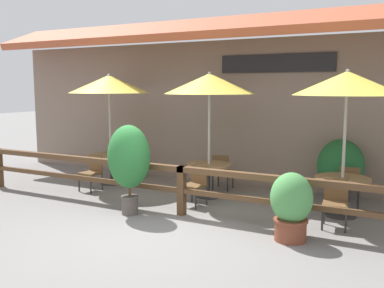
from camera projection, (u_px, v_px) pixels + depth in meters
The scene contains 18 objects.
ground_plane at pixel (152, 231), 7.33m from camera, with size 60.00×60.00×0.00m, color slate.
building_facade at pixel (240, 98), 10.66m from camera, with size 14.28×1.49×4.23m.
patio_railing at pixel (182, 179), 8.16m from camera, with size 10.40×0.14×0.95m.
patio_umbrella_near at pixel (109, 84), 10.60m from camera, with size 1.99×1.99×2.77m.
dining_table_near at pixel (111, 160), 10.86m from camera, with size 1.03×1.03×0.75m.
chair_near_streetside at pixel (92, 171), 10.13m from camera, with size 0.45×0.45×0.85m.
chair_near_wallside at pixel (131, 160), 11.57m from camera, with size 0.51×0.51×0.85m.
patio_umbrella_middle at pixel (209, 84), 9.28m from camera, with size 1.99×1.99×2.77m.
dining_table_middle at pixel (209, 170), 9.53m from camera, with size 1.03×1.03×0.75m.
chair_middle_streetside at pixel (196, 183), 8.86m from camera, with size 0.48×0.48×0.85m.
chair_middle_wallside at pixel (222, 170), 10.22m from camera, with size 0.44×0.44×0.85m.
patio_umbrella_far at pixel (347, 83), 7.83m from camera, with size 1.99×1.99×2.77m.
dining_table_far at pixel (342, 185), 8.09m from camera, with size 1.03×1.03×0.75m.
chair_far_streetside at pixel (335, 201), 7.46m from camera, with size 0.46×0.46×0.85m.
chair_far_wallside at pixel (349, 184), 8.73m from camera, with size 0.47×0.47×0.85m.
potted_plant_broad_leaf at pixel (129, 159), 8.16m from camera, with size 0.84×0.76×1.74m.
potted_plant_entrance_palm at pixel (291, 205), 6.80m from camera, with size 0.67×0.61×1.11m.
potted_plant_corner_fern at pixel (340, 168), 9.21m from camera, with size 0.98×0.89×1.34m.
Camera 1 is at (3.84, -5.97, 2.45)m, focal length 40.00 mm.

